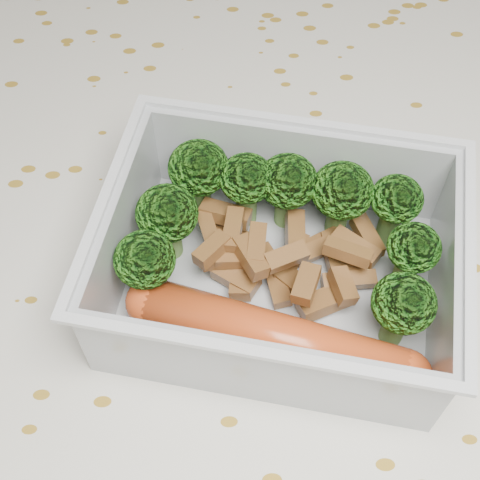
{
  "coord_description": "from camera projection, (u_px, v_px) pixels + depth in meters",
  "views": [
    {
      "loc": [
        -0.0,
        -0.21,
        1.09
      ],
      "look_at": [
        0.0,
        0.0,
        0.78
      ],
      "focal_mm": 50.0,
      "sensor_mm": 36.0,
      "label": 1
    }
  ],
  "objects": [
    {
      "name": "dining_table",
      "position": [
        240.0,
        335.0,
        0.47
      ],
      "size": [
        1.4,
        0.9,
        0.75
      ],
      "color": "brown",
      "rests_on": "ground"
    },
    {
      "name": "tablecloth",
      "position": [
        240.0,
        300.0,
        0.43
      ],
      "size": [
        1.46,
        0.96,
        0.19
      ],
      "color": "silver",
      "rests_on": "dining_table"
    },
    {
      "name": "lunch_container",
      "position": [
        278.0,
        268.0,
        0.37
      ],
      "size": [
        0.22,
        0.18,
        0.07
      ],
      "color": "silver",
      "rests_on": "tablecloth"
    },
    {
      "name": "broccoli_florets",
      "position": [
        279.0,
        215.0,
        0.37
      ],
      "size": [
        0.17,
        0.13,
        0.05
      ],
      "color": "#608C3F",
      "rests_on": "lunch_container"
    },
    {
      "name": "meat_pile",
      "position": [
        281.0,
        256.0,
        0.38
      ],
      "size": [
        0.11,
        0.08,
        0.03
      ],
      "color": "brown",
      "rests_on": "lunch_container"
    },
    {
      "name": "sausage",
      "position": [
        274.0,
        338.0,
        0.35
      ],
      "size": [
        0.16,
        0.07,
        0.03
      ],
      "color": "#C6471A",
      "rests_on": "lunch_container"
    }
  ]
}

